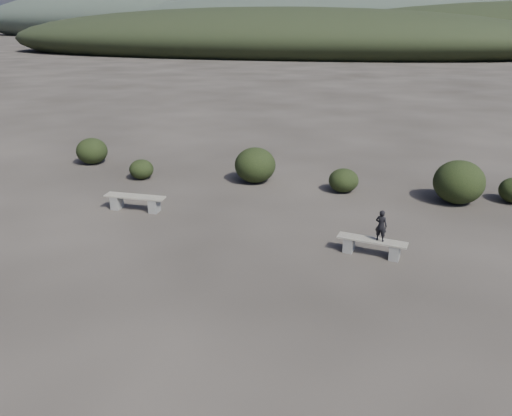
% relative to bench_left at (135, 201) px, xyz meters
% --- Properties ---
extents(ground, '(1200.00, 1200.00, 0.00)m').
position_rel_bench_left_xyz_m(ground, '(4.02, -5.01, -0.30)').
color(ground, '#29241F').
rests_on(ground, ground).
extents(bench_left, '(2.02, 0.52, 0.50)m').
position_rel_bench_left_xyz_m(bench_left, '(0.00, 0.00, 0.00)').
color(bench_left, slate).
rests_on(bench_left, ground).
extents(bench_right, '(1.83, 0.59, 0.45)m').
position_rel_bench_left_xyz_m(bench_right, '(7.63, -1.21, -0.03)').
color(bench_right, slate).
rests_on(bench_right, ground).
extents(seated_person, '(0.35, 0.28, 0.84)m').
position_rel_bench_left_xyz_m(seated_person, '(7.82, -1.23, 0.57)').
color(seated_person, black).
rests_on(seated_person, bench_right).
extents(shrub_a, '(0.94, 0.94, 0.77)m').
position_rel_bench_left_xyz_m(shrub_a, '(-1.54, 3.21, 0.08)').
color(shrub_a, black).
rests_on(shrub_a, ground).
extents(shrub_b, '(1.56, 1.56, 1.34)m').
position_rel_bench_left_xyz_m(shrub_b, '(2.83, 4.10, 0.37)').
color(shrub_b, black).
rests_on(shrub_b, ground).
extents(shrub_c, '(1.07, 1.07, 0.86)m').
position_rel_bench_left_xyz_m(shrub_c, '(6.23, 3.88, 0.12)').
color(shrub_c, black).
rests_on(shrub_c, ground).
extents(shrub_d, '(1.68, 1.68, 1.47)m').
position_rel_bench_left_xyz_m(shrub_d, '(10.07, 3.80, 0.43)').
color(shrub_d, black).
rests_on(shrub_d, ground).
extents(shrub_f, '(1.32, 1.32, 1.11)m').
position_rel_bench_left_xyz_m(shrub_f, '(-4.70, 4.63, 0.25)').
color(shrub_f, black).
rests_on(shrub_f, ground).
extents(mountain_ridges, '(500.00, 400.00, 56.00)m').
position_rel_bench_left_xyz_m(mountain_ridges, '(-3.46, 334.05, 10.53)').
color(mountain_ridges, black).
rests_on(mountain_ridges, ground).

